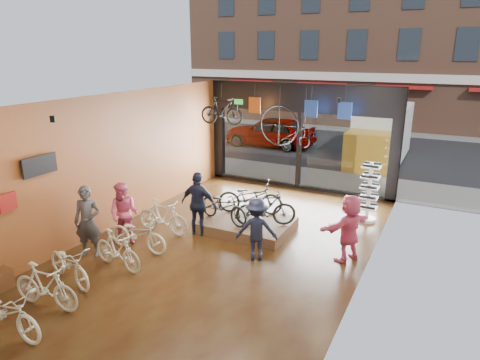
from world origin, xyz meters
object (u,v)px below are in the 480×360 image
Objects in this scene: floor_bike_4 at (138,234)px; display_bike_mid at (266,208)px; customer_1 at (124,214)px; customer_0 at (88,222)px; floor_bike_1 at (45,286)px; display_bike_left at (224,206)px; street_car at (270,132)px; sunglasses_rack at (369,192)px; customer_2 at (199,204)px; hung_bike at (222,111)px; floor_bike_3 at (117,250)px; floor_bike_0 at (6,312)px; floor_bike_2 at (69,264)px; floor_bike_5 at (163,217)px; display_bike_right at (250,197)px; display_platform at (248,225)px; customer_5 at (349,228)px; customer_3 at (257,229)px; box_truck at (379,136)px; penny_farthing at (287,128)px.

display_bike_mid is at bearing -48.38° from floor_bike_4.
customer_0 is at bearing -123.73° from customer_1.
floor_bike_1 is 3.10m from customer_1.
customer_1 is (-1.96, -1.83, 0.07)m from display_bike_left.
street_car is 10.52m from sunglasses_rack.
customer_2 is (1.45, 1.34, 0.07)m from customer_1.
display_bike_left is 1.11× the size of hung_bike.
floor_bike_1 reaches higher than floor_bike_3.
customer_2 is at bearing -16.65° from floor_bike_1.
floor_bike_4 is 1.04× the size of customer_1.
floor_bike_2 is (-0.43, 1.80, -0.02)m from floor_bike_0.
floor_bike_5 reaches higher than floor_bike_2.
display_bike_right is 3.64m from hung_bike.
display_bike_mid reaches higher than floor_bike_5.
customer_2 reaches higher than display_platform.
floor_bike_2 is 0.89× the size of display_bike_right.
street_car is 3.06× the size of floor_bike_3.
display_bike_left is (1.69, 3.95, 0.32)m from floor_bike_2.
hung_bike is (-2.28, 2.63, 2.78)m from display_platform.
sunglasses_rack is at bearing 37.81° from display_platform.
display_bike_mid reaches higher than floor_bike_3.
customer_0 is at bearing -35.41° from customer_5.
customer_2 is (0.68, 2.49, 0.43)m from floor_bike_3.
street_car is 12.77m from customer_3.
customer_2 is (0.83, 4.36, 0.43)m from floor_bike_1.
box_truck is at bearing 52.82° from customer_1.
display_bike_mid is 4.58m from customer_0.
display_bike_left is at bearing -13.51° from floor_bike_3.
floor_bike_1 is 4.72m from customer_3.
customer_3 is at bearing -72.62° from floor_bike_4.
floor_bike_1 reaches higher than display_platform.
customer_1 reaches higher than floor_bike_4.
display_bike_right is (-0.78, 0.64, 0.00)m from display_bike_mid.
floor_bike_4 is at bearing 19.06° from floor_bike_3.
floor_bike_1 is 0.87× the size of sunglasses_rack.
box_truck is at bearing -21.06° from floor_bike_5.
box_truck is at bearing -30.58° from display_bike_right.
floor_bike_1 is 6.01m from display_bike_right.
customer_1 is at bearing 48.30° from customer_0.
customer_5 is (2.93, -0.50, 0.69)m from display_platform.
street_car is at bearing 8.82° from hung_bike.
customer_2 is at bearing -39.38° from customer_3.
customer_1 is 1.05× the size of hung_bike.
customer_2 is 1.13× the size of hung_bike.
floor_bike_0 is 1.00× the size of display_bike_left.
customer_0 is at bearing -131.74° from sunglasses_rack.
street_car is at bearing 69.65° from customer_0.
floor_bike_4 is 1.05× the size of floor_bike_5.
penny_farthing is at bearing 40.28° from customer_0.
hung_bike is (-0.34, 5.02, 2.47)m from floor_bike_4.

